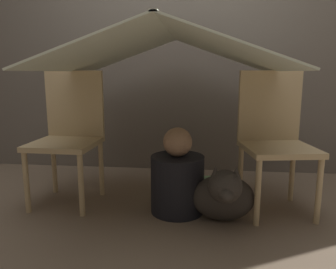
# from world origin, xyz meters

# --- Properties ---
(ground_plane) EXTENTS (8.80, 8.80, 0.00)m
(ground_plane) POSITION_xyz_m (0.00, 0.00, 0.00)
(ground_plane) COLOR #7A6651
(wall_back) EXTENTS (7.00, 0.05, 2.50)m
(wall_back) POSITION_xyz_m (0.00, 1.06, 1.25)
(wall_back) COLOR #6B6056
(wall_back) RESTS_ON ground_plane
(chair_left) EXTENTS (0.46, 0.46, 0.94)m
(chair_left) POSITION_xyz_m (-0.72, 0.19, 0.51)
(chair_left) COLOR #D1B27F
(chair_left) RESTS_ON ground_plane
(chair_right) EXTENTS (0.50, 0.50, 0.94)m
(chair_right) POSITION_xyz_m (0.71, 0.19, 0.51)
(chair_right) COLOR #D1B27F
(chair_right) RESTS_ON ground_plane
(sheet_canopy) EXTENTS (1.46, 1.29, 0.27)m
(sheet_canopy) POSITION_xyz_m (0.00, 0.11, 1.07)
(sheet_canopy) COLOR silver
(person_front) EXTENTS (0.35, 0.35, 0.58)m
(person_front) POSITION_xyz_m (0.07, 0.05, 0.23)
(person_front) COLOR black
(person_front) RESTS_ON ground_plane
(dog) EXTENTS (0.39, 0.38, 0.40)m
(dog) POSITION_xyz_m (0.37, -0.11, 0.19)
(dog) COLOR #332D28
(dog) RESTS_ON ground_plane
(floor_cushion) EXTENTS (0.46, 0.37, 0.10)m
(floor_cushion) POSITION_xyz_m (0.18, 0.36, 0.05)
(floor_cushion) COLOR #7FB27F
(floor_cushion) RESTS_ON ground_plane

